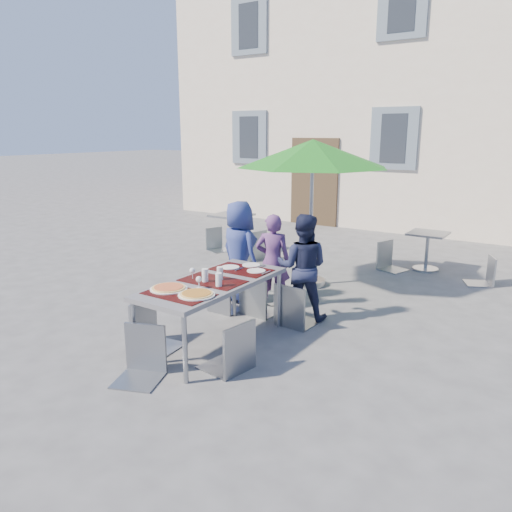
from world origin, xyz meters
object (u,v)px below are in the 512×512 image
Objects in this scene: bg_chair_l_1 at (390,239)px; cafe_table_1 at (427,246)px; chair_2 at (295,279)px; child_1 at (273,261)px; chair_1 at (258,273)px; patio_umbrella at (313,155)px; pizza_near_left at (169,288)px; chair_5 at (140,322)px; bg_chair_r_1 at (487,254)px; child_0 at (239,252)px; dining_table at (213,286)px; bg_chair_r_0 at (253,227)px; cafe_table_0 at (232,226)px; chair_3 at (149,296)px; child_2 at (303,267)px; chair_0 at (222,276)px; bg_chair_l_0 at (216,226)px; pizza_near_right at (197,294)px; chair_4 at (232,316)px.

cafe_table_1 is at bearing 27.82° from bg_chair_l_1.
child_1 is at bearing 143.04° from chair_2.
chair_1 is 0.42× the size of patio_umbrella.
pizza_near_left is at bearing -114.23° from chair_2.
child_1 is 0.38m from chair_1.
chair_5 reaches higher than bg_chair_r_1.
child_0 is (-0.45, 1.91, -0.05)m from pizza_near_left.
dining_table is 3.91m from bg_chair_r_0.
cafe_table_0 is 0.81× the size of bg_chair_l_1.
cafe_table_0 is (-1.97, 4.24, -0.07)m from chair_3.
chair_2 reaches higher than cafe_table_0.
child_2 is (0.62, 1.78, -0.09)m from pizza_near_left.
cafe_table_1 is (1.70, 4.95, -0.16)m from chair_3.
bg_chair_r_0 is (-2.22, 2.19, -0.06)m from child_2.
chair_3 is 0.72m from chair_5.
chair_1 is at bearing 95.46° from dining_table.
chair_0 reaches higher than dining_table.
child_1 is 1.72× the size of cafe_table_0.
child_2 is (0.44, 1.28, -0.01)m from dining_table.
bg_chair_l_1 is (1.22, 2.82, -0.17)m from child_0.
chair_2 is at bearing -43.09° from cafe_table_0.
dining_table is 2.77× the size of cafe_table_1.
child_0 reaches higher than bg_chair_l_0.
bg_chair_r_1 is (1.67, 3.18, -0.10)m from chair_2.
child_2 is at bearing -92.84° from bg_chair_l_1.
chair_3 is at bearing 110.55° from child_0.
chair_2 is (0.05, -0.29, -0.08)m from child_2.
pizza_near_right is at bearing 0.84° from pizza_near_left.
chair_0 reaches higher than bg_chair_r_1.
chair_2 is at bearing 64.05° from dining_table.
bg_chair_l_1 is at bearing 82.42° from chair_5.
chair_3 is 1.12m from chair_4.
child_0 is at bearing -60.89° from bg_chair_r_0.
dining_table is at bearing 83.53° from chair_5.
chair_3 reaches higher than chair_5.
chair_4 is (0.66, -1.47, 0.01)m from chair_1.
chair_5 is (-0.67, -0.58, -0.02)m from chair_4.
bg_chair_r_0 is at bearing -42.83° from child_0.
chair_3 is at bearing -142.57° from dining_table.
chair_1 is (0.45, 0.16, 0.07)m from chair_0.
bg_chair_r_1 is at bearing 63.38° from pizza_near_left.
dining_table is at bearing 69.33° from pizza_near_left.
chair_0 is 1.33m from chair_3.
child_1 is 1.49× the size of chair_0.
child_0 is 1.36× the size of bg_chair_r_0.
chair_2 is 3.36m from bg_chair_r_0.
patio_umbrella is 3.05m from cafe_table_0.
pizza_near_right is at bearing -69.46° from dining_table.
child_1 is at bearing -44.41° from cafe_table_0.
dining_table is at bearing -84.54° from chair_1.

